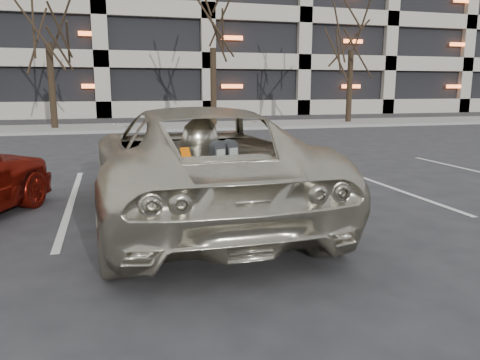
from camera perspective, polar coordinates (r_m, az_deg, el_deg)
The scene contains 6 objects.
ground at distance 5.91m, azimuth -7.64°, elevation -6.78°, with size 140.00×140.00×0.00m, color #28282B.
sidewalk at distance 21.66m, azimuth -13.66°, elevation 6.24°, with size 80.00×4.00×0.12m, color gray.
stall_lines at distance 8.11m, azimuth -19.83°, elevation -2.37°, with size 16.90×5.20×0.00m.
tree_d at distance 24.89m, azimuth 13.64°, elevation 20.18°, with size 3.55×3.55×8.07m.
parking_meter at distance 4.92m, azimuth -1.97°, elevation 1.19°, with size 0.34×0.24×1.25m.
suv_silver at distance 6.63m, azimuth -5.67°, elevation 2.20°, with size 2.64×5.65×1.57m.
Camera 1 is at (-0.75, -5.58, 1.81)m, focal length 35.00 mm.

